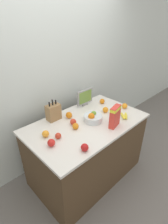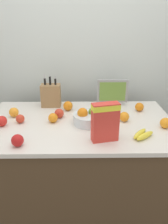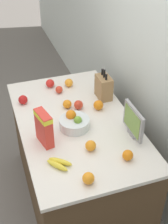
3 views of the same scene
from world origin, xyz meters
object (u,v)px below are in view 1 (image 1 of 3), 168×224
object	(u,v)px
apple_middle	(51,143)
orange_by_cereal	(46,134)
orange_mid_right	(106,110)
cereal_box	(115,116)
orange_front_center	(75,126)
orange_front_left	(125,106)
apple_by_knife_block	(58,136)
orange_mid_left	(102,101)
apple_leftmost	(73,122)
small_monitor	(85,97)
apple_rightmost	(85,147)
banana_bunch	(124,116)
knife_block	(53,112)
orange_near_bowl	(69,115)
fruit_bowl	(93,118)

from	to	relation	value
apple_middle	orange_by_cereal	bearing A→B (deg)	75.84
orange_mid_right	orange_by_cereal	xyz separation A→B (m)	(-0.88, 0.10, -0.00)
cereal_box	orange_front_center	bearing A→B (deg)	130.65
cereal_box	orange_front_left	xyz separation A→B (m)	(0.46, 0.17, -0.10)
apple_by_knife_block	orange_mid_left	bearing A→B (deg)	12.83
apple_leftmost	apple_by_knife_block	world-z (taller)	apple_leftmost
orange_mid_right	apple_middle	bearing A→B (deg)	-175.94
small_monitor	cereal_box	world-z (taller)	cereal_box
apple_rightmost	small_monitor	bearing A→B (deg)	45.62
banana_bunch	orange_mid_left	bearing A→B (deg)	78.68
knife_block	orange_front_center	distance (m)	0.36
apple_middle	orange_front_center	world-z (taller)	apple_middle
orange_near_bowl	apple_by_knife_block	bearing A→B (deg)	-145.34
banana_bunch	orange_near_bowl	world-z (taller)	orange_near_bowl
apple_middle	orange_mid_right	xyz separation A→B (m)	(0.92, 0.07, -0.00)
apple_middle	orange_front_center	distance (m)	0.38
banana_bunch	orange_mid_right	distance (m)	0.26
knife_block	apple_rightmost	xyz separation A→B (m)	(-0.13, -0.68, -0.06)
knife_block	apple_by_knife_block	bearing A→B (deg)	-119.15
apple_leftmost	orange_front_left	bearing A→B (deg)	-13.45
orange_front_center	small_monitor	bearing A→B (deg)	35.53
fruit_bowl	orange_mid_left	world-z (taller)	fruit_bowl
small_monitor	fruit_bowl	xyz separation A→B (m)	(-0.23, -0.38, -0.08)
cereal_box	orange_mid_left	xyz separation A→B (m)	(0.35, 0.49, -0.10)
small_monitor	banana_bunch	xyz separation A→B (m)	(0.13, -0.59, -0.11)
apple_rightmost	orange_front_left	xyz separation A→B (m)	(1.01, 0.24, -0.00)
small_monitor	apple_by_knife_block	size ratio (longest dim) A/B	4.16
apple_rightmost	orange_front_left	bearing A→B (deg)	13.12
banana_bunch	orange_mid_left	xyz separation A→B (m)	(0.09, 0.46, 0.02)
orange_mid_right	orange_by_cereal	size ratio (longest dim) A/B	1.00
fruit_bowl	orange_near_bowl	xyz separation A→B (m)	(-0.17, 0.26, -0.01)
fruit_bowl	orange_front_center	distance (m)	0.27
small_monitor	orange_front_center	world-z (taller)	small_monitor
fruit_bowl	orange_mid_left	bearing A→B (deg)	27.80
orange_mid_right	knife_block	bearing A→B (deg)	150.87
banana_bunch	apple_leftmost	bearing A→B (deg)	151.01
small_monitor	orange_front_left	world-z (taller)	small_monitor
knife_block	small_monitor	bearing A→B (deg)	0.99
knife_block	orange_mid_left	size ratio (longest dim) A/B	3.99
apple_middle	apple_leftmost	xyz separation A→B (m)	(0.41, 0.14, -0.00)
banana_bunch	orange_front_center	world-z (taller)	orange_front_center
orange_front_left	orange_mid_left	distance (m)	0.34
apple_by_knife_block	orange_by_cereal	xyz separation A→B (m)	(-0.08, 0.12, 0.01)
apple_by_knife_block	apple_middle	bearing A→B (deg)	-156.84
fruit_bowl	apple_by_knife_block	xyz separation A→B (m)	(-0.52, 0.02, -0.01)
orange_front_left	orange_near_bowl	world-z (taller)	orange_near_bowl
orange_mid_left	apple_rightmost	bearing A→B (deg)	-148.33
apple_rightmost	orange_near_bowl	world-z (taller)	orange_near_bowl
apple_leftmost	orange_mid_left	distance (m)	0.69
cereal_box	apple_leftmost	distance (m)	0.50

